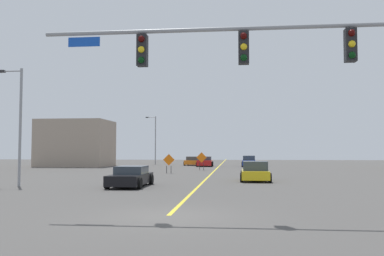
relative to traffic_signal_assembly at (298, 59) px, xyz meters
The scene contains 13 objects.
ground 6.54m from the traffic_signal_assembly, behind, with size 166.33×166.33×0.00m, color #4C4947.
road_centre_stripe 46.68m from the traffic_signal_assembly, 95.17° to the left, with size 0.16×92.41×0.01m.
traffic_signal_assembly is the anchor object (origin of this frame).
street_lamp_mid_right 18.01m from the traffic_signal_assembly, 146.13° to the left, with size 1.59×0.24×7.06m.
street_lamp_far_left 50.71m from the traffic_signal_assembly, 106.35° to the left, with size 1.62×0.24×7.42m.
construction_sign_median_far 31.99m from the traffic_signal_assembly, 100.22° to the left, with size 1.13×0.19×1.95m.
construction_sign_left_shoulder 26.20m from the traffic_signal_assembly, 108.35° to the left, with size 1.08×0.05×1.81m.
car_orange_distant 47.21m from the traffic_signal_assembly, 99.97° to the left, with size 2.31×4.11×1.28m.
car_yellow_far 16.42m from the traffic_signal_assembly, 92.25° to the left, with size 2.16×4.32×1.38m.
car_red_mid 42.95m from the traffic_signal_assembly, 98.17° to the left, with size 2.21×4.51×1.33m.
car_black_near 14.02m from the traffic_signal_assembly, 127.79° to the left, with size 2.04×4.53×1.20m.
car_blue_passing 42.25m from the traffic_signal_assembly, 90.23° to the left, with size 2.02×4.20×1.47m.
roadside_building_west 46.65m from the traffic_signal_assembly, 120.17° to the left, with size 8.96×7.25×6.22m.
Camera 1 is at (2.14, -13.19, 2.09)m, focal length 38.25 mm.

